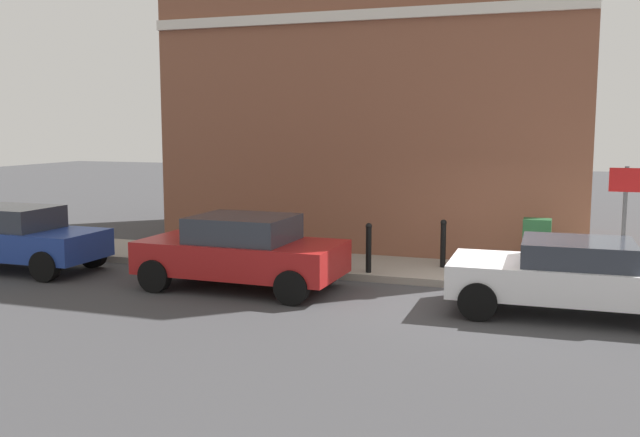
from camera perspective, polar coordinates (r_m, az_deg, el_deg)
The scene contains 10 objects.
ground at distance 13.29m, azimuth 12.21°, elevation -6.58°, with size 80.00×80.00×0.00m, color #38383A.
sidewalk at distance 16.99m, azimuth -7.35°, elevation -3.14°, with size 2.23×30.00×0.15m, color gray.
corner_building at distance 20.46m, azimuth 6.05°, elevation 12.43°, with size 7.73×10.41×9.93m.
car_white at distance 12.75m, azimuth 19.50°, elevation -4.30°, with size 2.01×4.01×1.28m.
car_red at distance 13.99m, azimuth -6.29°, elevation -2.60°, with size 1.99×3.98×1.45m.
car_blue at distance 17.16m, azimuth -23.47°, elevation -1.39°, with size 1.79×4.20×1.41m.
utility_cabinet at distance 15.21m, azimuth 16.96°, elevation -2.33°, with size 0.46×0.61×1.15m.
bollard_near_cabinet at distance 15.50m, azimuth 9.85°, elevation -1.85°, with size 0.14×0.14×1.04m.
bollard_far_kerb at distance 14.77m, azimuth 3.92°, elevation -2.22°, with size 0.14×0.14×1.04m.
street_sign at distance 14.21m, azimuth 23.25°, elevation 0.70°, with size 0.08×0.60×2.30m.
Camera 1 is at (-12.80, -1.56, 3.20)m, focal length 39.91 mm.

